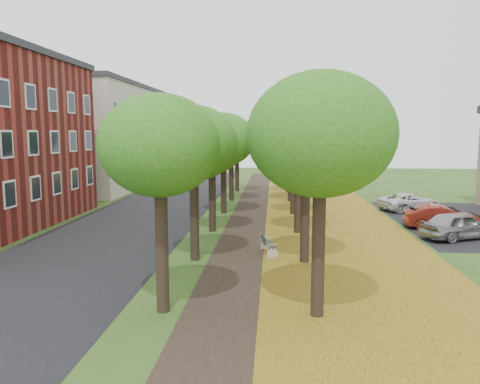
% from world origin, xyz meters
% --- Properties ---
extents(ground, '(120.00, 120.00, 0.00)m').
position_xyz_m(ground, '(0.00, 0.00, 0.00)').
color(ground, '#2D4C19').
rests_on(ground, ground).
extents(street_asphalt, '(8.00, 70.00, 0.01)m').
position_xyz_m(street_asphalt, '(-7.50, 15.00, 0.00)').
color(street_asphalt, black).
rests_on(street_asphalt, ground).
extents(footpath, '(3.20, 70.00, 0.01)m').
position_xyz_m(footpath, '(0.00, 15.00, 0.00)').
color(footpath, black).
rests_on(footpath, ground).
extents(leaf_verge, '(7.50, 70.00, 0.01)m').
position_xyz_m(leaf_verge, '(5.00, 15.00, 0.01)').
color(leaf_verge, '#A8921F').
rests_on(leaf_verge, ground).
extents(parking_lot, '(9.00, 16.00, 0.01)m').
position_xyz_m(parking_lot, '(13.50, 16.00, 0.00)').
color(parking_lot, black).
rests_on(parking_lot, ground).
extents(tree_row_west, '(4.03, 34.03, 6.89)m').
position_xyz_m(tree_row_west, '(-2.20, 15.00, 5.14)').
color(tree_row_west, black).
rests_on(tree_row_west, ground).
extents(tree_row_east, '(4.03, 34.03, 6.89)m').
position_xyz_m(tree_row_east, '(2.60, 15.00, 5.14)').
color(tree_row_east, black).
rests_on(tree_row_east, ground).
extents(building_cream, '(10.30, 20.30, 10.40)m').
position_xyz_m(building_cream, '(-17.00, 33.00, 5.21)').
color(building_cream, beige).
rests_on(building_cream, ground).
extents(bench, '(0.86, 1.81, 0.82)m').
position_xyz_m(bench, '(1.00, 7.31, 0.43)').
color(bench, '#283229').
rests_on(bench, ground).
extents(car_silver, '(4.56, 3.28, 1.44)m').
position_xyz_m(car_silver, '(11.00, 11.02, 0.72)').
color(car_silver, '#9E9EA2').
rests_on(car_silver, ground).
extents(car_red, '(4.25, 1.83, 1.36)m').
position_xyz_m(car_red, '(11.00, 13.58, 0.68)').
color(car_red, maroon).
rests_on(car_red, ground).
extents(car_grey, '(4.68, 2.42, 1.30)m').
position_xyz_m(car_grey, '(11.49, 14.55, 0.65)').
color(car_grey, '#2E2E33').
rests_on(car_grey, ground).
extents(car_white, '(4.94, 3.69, 1.25)m').
position_xyz_m(car_white, '(11.00, 20.09, 0.62)').
color(car_white, silver).
rests_on(car_white, ground).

